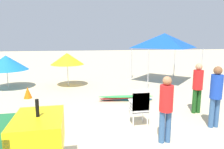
% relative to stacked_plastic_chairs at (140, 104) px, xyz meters
% --- Properties ---
extents(ground, '(80.00, 80.00, 0.00)m').
position_rel_stacked_plastic_chairs_xyz_m(ground, '(-1.02, -0.72, -0.65)').
color(ground, beige).
extents(stacked_plastic_chairs, '(0.48, 0.48, 1.11)m').
position_rel_stacked_plastic_chairs_xyz_m(stacked_plastic_chairs, '(0.00, 0.00, 0.00)').
color(stacked_plastic_chairs, white).
rests_on(stacked_plastic_chairs, ground).
extents(surfboard_pile, '(2.29, 0.78, 0.24)m').
position_rel_stacked_plastic_chairs_xyz_m(surfboard_pile, '(0.22, 2.48, -0.54)').
color(surfboard_pile, '#268CCC').
rests_on(surfboard_pile, ground).
extents(lifeguard_near_left, '(0.32, 0.32, 1.75)m').
position_rel_stacked_plastic_chairs_xyz_m(lifeguard_near_left, '(2.06, -0.45, 0.36)').
color(lifeguard_near_left, '#33598C').
rests_on(lifeguard_near_left, ground).
extents(lifeguard_near_center, '(0.32, 0.32, 1.69)m').
position_rel_stacked_plastic_chairs_xyz_m(lifeguard_near_center, '(2.24, 0.68, 0.32)').
color(lifeguard_near_center, '#194C19').
rests_on(lifeguard_near_center, ground).
extents(lifeguard_near_right, '(0.32, 0.32, 1.63)m').
position_rel_stacked_plastic_chairs_xyz_m(lifeguard_near_right, '(0.31, -1.00, 0.28)').
color(lifeguard_near_right, '#33598C').
rests_on(lifeguard_near_right, ground).
extents(popup_canopy, '(2.99, 2.99, 2.80)m').
position_rel_stacked_plastic_chairs_xyz_m(popup_canopy, '(3.29, 5.64, 1.73)').
color(popup_canopy, '#B2B2B7').
rests_on(popup_canopy, ground).
extents(beach_umbrella_left, '(1.72, 1.72, 1.76)m').
position_rel_stacked_plastic_chairs_xyz_m(beach_umbrella_left, '(-2.12, 5.54, 0.81)').
color(beach_umbrella_left, beige).
rests_on(beach_umbrella_left, ground).
extents(beach_umbrella_mid, '(2.10, 2.10, 1.68)m').
position_rel_stacked_plastic_chairs_xyz_m(beach_umbrella_mid, '(-5.11, 5.62, 0.66)').
color(beach_umbrella_mid, beige).
rests_on(beach_umbrella_mid, ground).
extents(traffic_cone_near, '(0.34, 0.34, 0.49)m').
position_rel_stacked_plastic_chairs_xyz_m(traffic_cone_near, '(-3.75, 3.57, -0.41)').
color(traffic_cone_near, orange).
rests_on(traffic_cone_near, ground).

